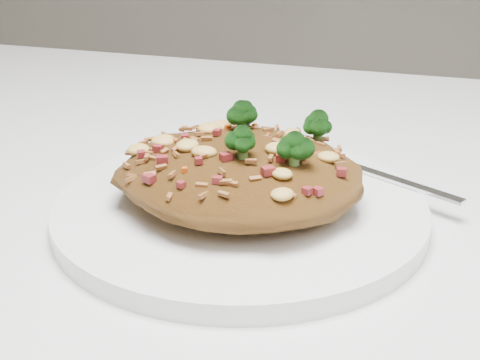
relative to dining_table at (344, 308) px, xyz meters
name	(u,v)px	position (x,y,z in m)	size (l,w,h in m)	color
dining_table	(344,308)	(0.00, 0.00, 0.00)	(1.20, 0.80, 0.75)	silver
plate	(240,209)	(-0.07, -0.04, 0.10)	(0.26, 0.26, 0.01)	white
fried_rice	(241,163)	(-0.07, -0.04, 0.13)	(0.17, 0.16, 0.06)	brown
fork	(374,173)	(0.01, 0.03, 0.11)	(0.15, 0.09, 0.00)	silver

